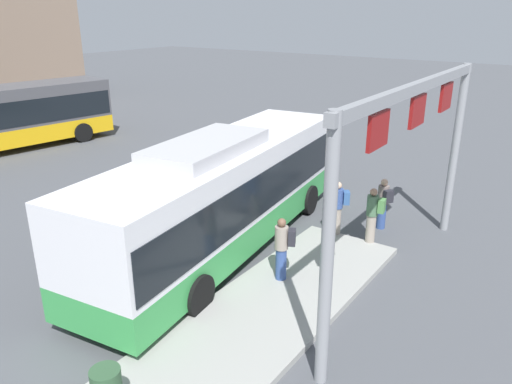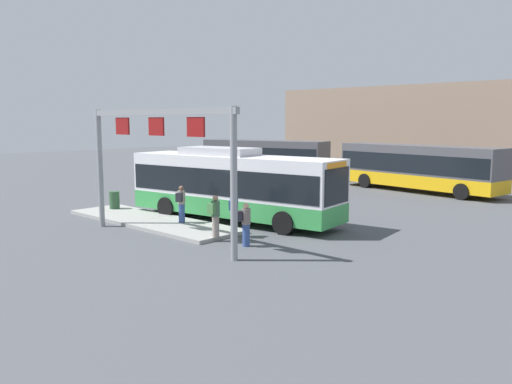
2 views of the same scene
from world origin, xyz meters
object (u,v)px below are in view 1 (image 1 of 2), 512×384
Objects in this scene: person_boarding at (338,206)px; person_waiting_mid at (373,214)px; bus_main at (224,190)px; person_waiting_far at (283,247)px; person_waiting_near at (383,203)px.

person_boarding is 1.00× the size of person_waiting_mid.
bus_main is 6.62× the size of person_waiting_mid.
person_waiting_mid is 3.48m from person_waiting_far.
bus_main is 2.71m from person_waiting_far.
person_boarding is (2.49, -2.41, -0.76)m from bus_main.
bus_main is 6.62× the size of person_waiting_far.
person_waiting_mid is at bearing 150.78° from person_boarding.
person_boarding is 1.09m from person_waiting_mid.
person_waiting_far reaches higher than person_waiting_near.
person_waiting_near is 1.00× the size of person_waiting_far.
person_boarding and person_waiting_mid have the same top height.
person_waiting_mid is at bearing -61.41° from bus_main.
bus_main is 6.62× the size of person_boarding.
person_waiting_mid is 1.00× the size of person_waiting_far.
bus_main reaches higher than person_boarding.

